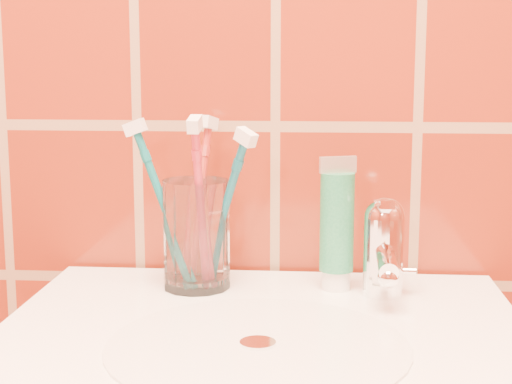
{
  "coord_description": "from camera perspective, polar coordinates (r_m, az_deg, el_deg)",
  "views": [
    {
      "loc": [
        0.06,
        0.18,
        1.13
      ],
      "look_at": [
        -0.02,
        1.08,
        0.97
      ],
      "focal_mm": 55.0,
      "sensor_mm": 36.0,
      "label": 1
    }
  ],
  "objects": [
    {
      "name": "toothbrush_1",
      "position": [
        0.93,
        -4.07,
        -1.1
      ],
      "size": [
        0.03,
        0.12,
        0.23
      ],
      "primitive_type": null,
      "rotation": [
        0.24,
        0.0,
        -0.06
      ],
      "color": "#AD2537",
      "rests_on": "glass_tumbler"
    },
    {
      "name": "toothbrush_3",
      "position": [
        0.98,
        -4.16,
        -0.7
      ],
      "size": [
        0.09,
        0.13,
        0.22
      ],
      "primitive_type": null,
      "rotation": [
        0.25,
        0.0,
        2.72
      ],
      "color": "#A22A22",
      "rests_on": "glass_tumbler"
    },
    {
      "name": "toothbrush_2",
      "position": [
        0.96,
        -6.67,
        -1.08
      ],
      "size": [
        0.12,
        0.11,
        0.21
      ],
      "primitive_type": null,
      "rotation": [
        0.36,
        0.0,
        -1.75
      ],
      "color": "#0D666F",
      "rests_on": "glass_tumbler"
    },
    {
      "name": "glass_tumbler",
      "position": [
        0.96,
        -4.38,
        -3.09
      ],
      "size": [
        0.1,
        0.1,
        0.13
      ],
      "primitive_type": "cylinder",
      "rotation": [
        0.0,
        0.0,
        -0.18
      ],
      "color": "white",
      "rests_on": "pedestal_sink"
    },
    {
      "name": "faucet",
      "position": [
        0.94,
        9.28,
        -3.74
      ],
      "size": [
        0.05,
        0.11,
        0.12
      ],
      "color": "white",
      "rests_on": "pedestal_sink"
    },
    {
      "name": "toothpaste_tube",
      "position": [
        0.95,
        5.9,
        -2.61
      ],
      "size": [
        0.05,
        0.04,
        0.16
      ],
      "rotation": [
        0.0,
        0.0,
        0.35
      ],
      "color": "white",
      "rests_on": "pedestal_sink"
    },
    {
      "name": "toothbrush_0",
      "position": [
        0.94,
        -2.36,
        -1.47
      ],
      "size": [
        0.16,
        0.15,
        0.22
      ],
      "primitive_type": null,
      "rotation": [
        0.38,
        0.0,
        0.89
      ],
      "color": "#0C5467",
      "rests_on": "glass_tumbler"
    }
  ]
}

